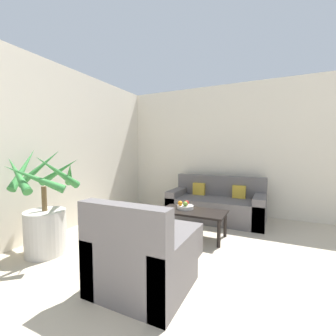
# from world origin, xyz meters

# --- Properties ---
(wall_back) EXTENTS (8.80, 0.06, 2.70)m
(wall_back) POSITION_xyz_m (0.00, 6.14, 1.35)
(wall_back) COLOR beige
(wall_back) RESTS_ON ground_plane
(wall_left) EXTENTS (0.06, 7.71, 2.70)m
(wall_left) POSITION_xyz_m (-3.63, 3.05, 1.35)
(wall_left) COLOR beige
(wall_left) RESTS_ON ground_plane
(potted_palm) EXTENTS (0.87, 0.96, 1.37)m
(potted_palm) POSITION_xyz_m (-3.09, 3.15, 0.48)
(potted_palm) COLOR beige
(potted_palm) RESTS_ON ground_plane
(sofa_loveseat) EXTENTS (1.77, 0.83, 0.82)m
(sofa_loveseat) POSITION_xyz_m (-1.46, 5.53, 0.28)
(sofa_loveseat) COLOR #605B5B
(sofa_loveseat) RESTS_ON ground_plane
(coffee_table) EXTENTS (1.00, 0.52, 0.41)m
(coffee_table) POSITION_xyz_m (-1.58, 4.50, 0.35)
(coffee_table) COLOR black
(coffee_table) RESTS_ON ground_plane
(fruit_bowl) EXTENTS (0.26, 0.26, 0.05)m
(fruit_bowl) POSITION_xyz_m (-1.72, 4.56, 0.43)
(fruit_bowl) COLOR beige
(fruit_bowl) RESTS_ON coffee_table
(apple_red) EXTENTS (0.07, 0.07, 0.07)m
(apple_red) POSITION_xyz_m (-1.71, 4.60, 0.50)
(apple_red) COLOR red
(apple_red) RESTS_ON fruit_bowl
(apple_green) EXTENTS (0.08, 0.08, 0.08)m
(apple_green) POSITION_xyz_m (-1.70, 4.51, 0.50)
(apple_green) COLOR olive
(apple_green) RESTS_ON fruit_bowl
(orange_fruit) EXTENTS (0.07, 0.07, 0.07)m
(orange_fruit) POSITION_xyz_m (-1.79, 4.52, 0.50)
(orange_fruit) COLOR orange
(orange_fruit) RESTS_ON fruit_bowl
(armchair) EXTENTS (0.85, 0.77, 0.88)m
(armchair) POSITION_xyz_m (-1.58, 3.03, 0.29)
(armchair) COLOR #605B5B
(armchair) RESTS_ON ground_plane
(ottoman) EXTENTS (0.62, 0.52, 0.38)m
(ottoman) POSITION_xyz_m (-1.59, 3.79, 0.19)
(ottoman) COLOR #605B5B
(ottoman) RESTS_ON ground_plane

